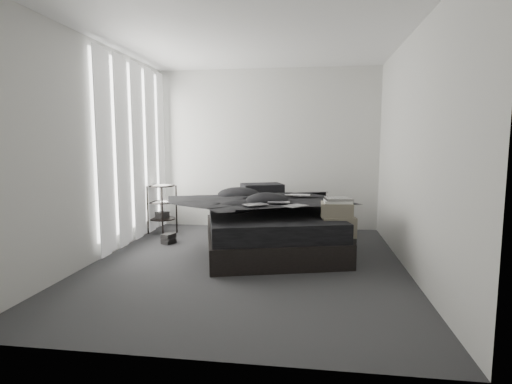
# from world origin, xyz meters

# --- Properties ---
(floor) EXTENTS (3.60, 4.20, 0.01)m
(floor) POSITION_xyz_m (0.00, 0.00, 0.00)
(floor) COLOR #2E2E31
(floor) RESTS_ON ground
(ceiling) EXTENTS (3.60, 4.20, 0.01)m
(ceiling) POSITION_xyz_m (0.00, 0.00, 2.60)
(ceiling) COLOR white
(ceiling) RESTS_ON ground
(wall_back) EXTENTS (3.60, 0.01, 2.60)m
(wall_back) POSITION_xyz_m (0.00, 2.10, 1.30)
(wall_back) COLOR beige
(wall_back) RESTS_ON ground
(wall_front) EXTENTS (3.60, 0.01, 2.60)m
(wall_front) POSITION_xyz_m (0.00, -2.10, 1.30)
(wall_front) COLOR beige
(wall_front) RESTS_ON ground
(wall_left) EXTENTS (0.01, 4.20, 2.60)m
(wall_left) POSITION_xyz_m (-1.80, 0.00, 1.30)
(wall_left) COLOR beige
(wall_left) RESTS_ON ground
(wall_right) EXTENTS (0.01, 4.20, 2.60)m
(wall_right) POSITION_xyz_m (1.80, 0.00, 1.30)
(wall_right) COLOR beige
(wall_right) RESTS_ON ground
(window_left) EXTENTS (0.02, 2.00, 2.30)m
(window_left) POSITION_xyz_m (-1.78, 0.90, 1.35)
(window_left) COLOR white
(window_left) RESTS_ON wall_left
(curtain_left) EXTENTS (0.06, 2.12, 2.48)m
(curtain_left) POSITION_xyz_m (-1.73, 0.90, 1.28)
(curtain_left) COLOR white
(curtain_left) RESTS_ON wall_left
(bed) EXTENTS (2.11, 2.47, 0.29)m
(bed) POSITION_xyz_m (0.19, 0.72, 0.14)
(bed) COLOR black
(bed) RESTS_ON floor
(mattress) EXTENTS (2.03, 2.39, 0.23)m
(mattress) POSITION_xyz_m (0.19, 0.72, 0.40)
(mattress) COLOR black
(mattress) RESTS_ON bed
(duvet) EXTENTS (1.99, 2.16, 0.25)m
(duvet) POSITION_xyz_m (0.20, 0.67, 0.64)
(duvet) COLOR black
(duvet) RESTS_ON mattress
(pillow_lower) EXTENTS (0.73, 0.58, 0.14)m
(pillow_lower) POSITION_xyz_m (-0.08, 1.50, 0.59)
(pillow_lower) COLOR black
(pillow_lower) RESTS_ON mattress
(pillow_upper) EXTENTS (0.71, 0.60, 0.13)m
(pillow_upper) POSITION_xyz_m (-0.01, 1.50, 0.73)
(pillow_upper) COLOR black
(pillow_upper) RESTS_ON pillow_lower
(laptop) EXTENTS (0.35, 0.23, 0.03)m
(laptop) POSITION_xyz_m (0.55, 0.87, 0.77)
(laptop) COLOR silver
(laptop) RESTS_ON duvet
(comic_a) EXTENTS (0.32, 0.30, 0.01)m
(comic_a) POSITION_xyz_m (0.09, 0.10, 0.77)
(comic_a) COLOR black
(comic_a) RESTS_ON duvet
(comic_b) EXTENTS (0.28, 0.19, 0.01)m
(comic_b) POSITION_xyz_m (0.34, 0.33, 0.77)
(comic_b) COLOR black
(comic_b) RESTS_ON duvet
(comic_c) EXTENTS (0.31, 0.32, 0.01)m
(comic_c) POSITION_xyz_m (0.55, 0.07, 0.78)
(comic_c) COLOR black
(comic_c) RESTS_ON duvet
(side_stand) EXTENTS (0.53, 0.53, 0.75)m
(side_stand) POSITION_xyz_m (-1.56, 1.40, 0.37)
(side_stand) COLOR black
(side_stand) RESTS_ON floor
(papers) EXTENTS (0.33, 0.27, 0.01)m
(papers) POSITION_xyz_m (-1.55, 1.39, 0.76)
(papers) COLOR white
(papers) RESTS_ON side_stand
(floor_books) EXTENTS (0.18, 0.22, 0.13)m
(floor_books) POSITION_xyz_m (-1.24, 0.80, 0.07)
(floor_books) COLOR black
(floor_books) RESTS_ON floor
(box_lower) EXTENTS (0.43, 0.34, 0.31)m
(box_lower) POSITION_xyz_m (1.05, 0.29, 0.15)
(box_lower) COLOR black
(box_lower) RESTS_ON floor
(box_mid) EXTENTS (0.42, 0.35, 0.23)m
(box_mid) POSITION_xyz_m (1.06, 0.28, 0.42)
(box_mid) COLOR #6B6454
(box_mid) RESTS_ON box_lower
(box_upper) EXTENTS (0.37, 0.30, 0.16)m
(box_upper) POSITION_xyz_m (1.04, 0.29, 0.62)
(box_upper) COLOR #6B6454
(box_upper) RESTS_ON box_mid
(art_book_white) EXTENTS (0.33, 0.27, 0.03)m
(art_book_white) POSITION_xyz_m (1.05, 0.29, 0.72)
(art_book_white) COLOR silver
(art_book_white) RESTS_ON box_upper
(art_book_snake) EXTENTS (0.34, 0.29, 0.03)m
(art_book_snake) POSITION_xyz_m (1.06, 0.28, 0.75)
(art_book_snake) COLOR silver
(art_book_snake) RESTS_ON art_book_white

